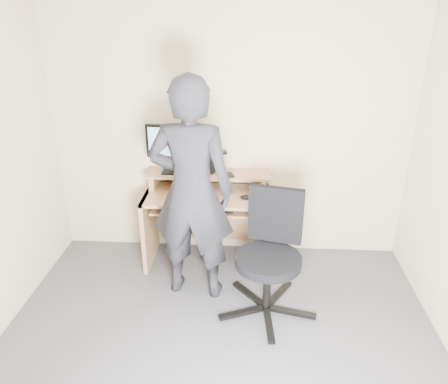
# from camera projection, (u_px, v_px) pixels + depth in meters

# --- Properties ---
(ground) EXTENTS (3.50, 3.50, 0.00)m
(ground) POSITION_uv_depth(u_px,v_px,m) (216.00, 370.00, 3.16)
(ground) COLOR #4B4C50
(ground) RESTS_ON ground
(back_wall) EXTENTS (3.50, 0.02, 2.50)m
(back_wall) POSITION_uv_depth(u_px,v_px,m) (229.00, 135.00, 4.25)
(back_wall) COLOR #C4B39C
(back_wall) RESTS_ON ground
(desk) EXTENTS (1.20, 0.60, 0.91)m
(desk) POSITION_uv_depth(u_px,v_px,m) (208.00, 209.00, 4.35)
(desk) COLOR tan
(desk) RESTS_ON ground
(monitor) EXTENTS (0.50, 0.14, 0.48)m
(monitor) POSITION_uv_depth(u_px,v_px,m) (172.00, 145.00, 4.14)
(monitor) COLOR black
(monitor) RESTS_ON desk
(external_drive) EXTENTS (0.09, 0.14, 0.20)m
(external_drive) POSITION_uv_depth(u_px,v_px,m) (211.00, 162.00, 4.24)
(external_drive) COLOR black
(external_drive) RESTS_ON desk
(travel_mug) EXTENTS (0.11, 0.11, 0.20)m
(travel_mug) POSITION_uv_depth(u_px,v_px,m) (223.00, 163.00, 4.23)
(travel_mug) COLOR silver
(travel_mug) RESTS_ON desk
(smartphone) EXTENTS (0.10, 0.14, 0.01)m
(smartphone) POSITION_uv_depth(u_px,v_px,m) (230.00, 175.00, 4.20)
(smartphone) COLOR black
(smartphone) RESTS_ON desk
(charger) EXTENTS (0.06, 0.05, 0.03)m
(charger) POSITION_uv_depth(u_px,v_px,m) (191.00, 174.00, 4.18)
(charger) COLOR black
(charger) RESTS_ON desk
(headphones) EXTENTS (0.18, 0.18, 0.06)m
(headphones) POSITION_uv_depth(u_px,v_px,m) (185.00, 170.00, 4.31)
(headphones) COLOR silver
(headphones) RESTS_ON desk
(keyboard) EXTENTS (0.49, 0.27, 0.03)m
(keyboard) POSITION_uv_depth(u_px,v_px,m) (211.00, 206.00, 4.14)
(keyboard) COLOR black
(keyboard) RESTS_ON desk
(mouse) EXTENTS (0.10, 0.07, 0.04)m
(mouse) POSITION_uv_depth(u_px,v_px,m) (245.00, 197.00, 4.07)
(mouse) COLOR black
(mouse) RESTS_ON desk
(office_chair) EXTENTS (0.82, 0.80, 1.04)m
(office_chair) POSITION_uv_depth(u_px,v_px,m) (271.00, 250.00, 3.60)
(office_chair) COLOR black
(office_chair) RESTS_ON ground
(person) EXTENTS (0.76, 0.54, 1.97)m
(person) POSITION_uv_depth(u_px,v_px,m) (192.00, 192.00, 3.65)
(person) COLOR black
(person) RESTS_ON ground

